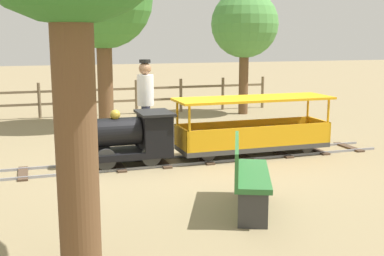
{
  "coord_description": "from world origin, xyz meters",
  "views": [
    {
      "loc": [
        -7.46,
        2.33,
        2.0
      ],
      "look_at": [
        0.0,
        -0.15,
        0.55
      ],
      "focal_mm": 45.92,
      "sensor_mm": 36.0,
      "label": 1
    }
  ],
  "objects_px": {
    "oak_tree_far": "(103,0)",
    "oak_tree_distant": "(245,25)",
    "locomotive": "(131,136)",
    "park_bench": "(247,175)",
    "conductor_person": "(145,97)",
    "passenger_car": "(253,132)"
  },
  "relations": [
    {
      "from": "locomotive",
      "to": "oak_tree_far",
      "type": "xyz_separation_m",
      "value": [
        3.57,
        -0.14,
        2.32
      ]
    },
    {
      "from": "locomotive",
      "to": "oak_tree_far",
      "type": "relative_size",
      "value": 0.37
    },
    {
      "from": "locomotive",
      "to": "conductor_person",
      "type": "height_order",
      "value": "conductor_person"
    },
    {
      "from": "passenger_car",
      "to": "conductor_person",
      "type": "bearing_deg",
      "value": 55.25
    },
    {
      "from": "park_bench",
      "to": "oak_tree_far",
      "type": "xyz_separation_m",
      "value": [
        5.98,
        0.75,
        2.39
      ]
    },
    {
      "from": "passenger_car",
      "to": "park_bench",
      "type": "height_order",
      "value": "passenger_car"
    },
    {
      "from": "oak_tree_far",
      "to": "oak_tree_distant",
      "type": "bearing_deg",
      "value": -77.49
    },
    {
      "from": "conductor_person",
      "to": "park_bench",
      "type": "bearing_deg",
      "value": -173.62
    },
    {
      "from": "oak_tree_far",
      "to": "locomotive",
      "type": "bearing_deg",
      "value": 177.7
    },
    {
      "from": "park_bench",
      "to": "oak_tree_distant",
      "type": "height_order",
      "value": "oak_tree_distant"
    },
    {
      "from": "conductor_person",
      "to": "park_bench",
      "type": "xyz_separation_m",
      "value": [
        -3.53,
        -0.39,
        -0.54
      ]
    },
    {
      "from": "conductor_person",
      "to": "oak_tree_far",
      "type": "height_order",
      "value": "oak_tree_far"
    },
    {
      "from": "passenger_car",
      "to": "oak_tree_far",
      "type": "xyz_separation_m",
      "value": [
        3.57,
        1.96,
        2.38
      ]
    },
    {
      "from": "passenger_car",
      "to": "oak_tree_far",
      "type": "relative_size",
      "value": 0.69
    },
    {
      "from": "oak_tree_far",
      "to": "oak_tree_distant",
      "type": "relative_size",
      "value": 1.22
    },
    {
      "from": "oak_tree_distant",
      "to": "park_bench",
      "type": "bearing_deg",
      "value": 156.14
    },
    {
      "from": "conductor_person",
      "to": "park_bench",
      "type": "relative_size",
      "value": 1.2
    },
    {
      "from": "conductor_person",
      "to": "oak_tree_distant",
      "type": "bearing_deg",
      "value": -46.03
    },
    {
      "from": "oak_tree_far",
      "to": "conductor_person",
      "type": "bearing_deg",
      "value": -171.85
    },
    {
      "from": "locomotive",
      "to": "oak_tree_distant",
      "type": "bearing_deg",
      "value": -41.54
    },
    {
      "from": "locomotive",
      "to": "park_bench",
      "type": "xyz_separation_m",
      "value": [
        -2.41,
        -0.89,
        -0.07
      ]
    },
    {
      "from": "park_bench",
      "to": "conductor_person",
      "type": "bearing_deg",
      "value": 6.38
    }
  ]
}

